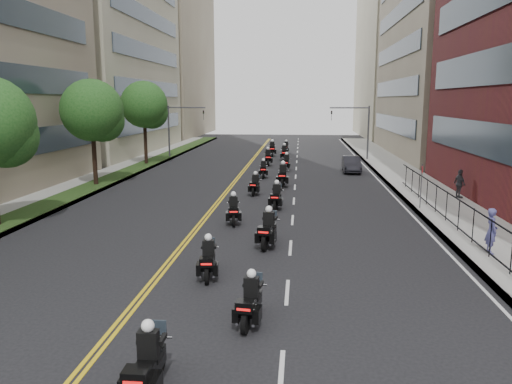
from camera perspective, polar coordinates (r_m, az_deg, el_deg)
ground at (r=12.72m, az=-12.52°, el=-19.02°), size 160.00×160.00×0.00m
sidewalk_right at (r=37.02m, az=18.22°, el=0.43°), size 4.00×90.00×0.15m
sidewalk_left at (r=39.25m, az=-18.32°, el=0.97°), size 4.00×90.00×0.15m
grass_strip at (r=38.93m, az=-17.24°, el=1.10°), size 2.00×90.00×0.04m
building_right_tan at (r=61.82m, az=23.07°, el=17.88°), size 15.11×28.00×30.00m
building_right_far at (r=90.57m, az=17.07°, el=14.36°), size 15.00×28.00×26.00m
building_left_mid at (r=64.75m, az=-19.36°, el=19.54°), size 16.11×28.00×34.00m
building_left_far at (r=92.38m, az=-11.34°, el=14.52°), size 16.00×28.00×26.00m
iron_fence at (r=24.30m, az=22.84°, el=-2.96°), size 0.05×28.00×1.50m
street_trees at (r=32.59m, az=-21.73°, el=7.87°), size 4.40×38.40×7.98m
traffic_signal_right at (r=52.91m, az=11.70°, el=7.57°), size 4.09×0.20×5.60m
traffic_signal_left at (r=54.18m, az=-8.97°, el=7.72°), size 4.09×0.20×5.60m
motorcycle_0 at (r=11.42m, az=-12.31°, el=-18.90°), size 0.51×2.24×1.65m
motorcycle_1 at (r=14.31m, az=-0.63°, el=-12.53°), size 0.62×2.11×1.56m
motorcycle_2 at (r=17.84m, az=-5.46°, el=-7.82°), size 0.60×2.13×1.58m
motorcycle_3 at (r=21.40m, az=1.40°, el=-4.44°), size 0.73×2.38×1.76m
motorcycle_4 at (r=25.32m, az=-2.58°, el=-2.20°), size 0.68×2.23×1.65m
motorcycle_5 at (r=28.78m, az=2.35°, el=-0.63°), size 0.58×2.27×1.67m
motorcycle_6 at (r=33.07m, az=-0.10°, el=0.76°), size 0.56×2.11×1.56m
motorcycle_7 at (r=36.19m, az=3.09°, el=1.79°), size 0.59×2.54×1.87m
motorcycle_8 at (r=40.27m, az=0.85°, el=2.52°), size 0.52×2.13×1.57m
motorcycle_9 at (r=44.45m, az=3.49°, el=3.30°), size 0.57×2.23×1.64m
motorcycle_10 at (r=47.92m, az=1.38°, el=3.90°), size 0.66×2.41×1.78m
motorcycle_11 at (r=51.94m, az=3.25°, el=4.41°), size 0.58×2.45×1.81m
motorcycle_12 at (r=55.80m, az=1.86°, el=4.87°), size 0.64×2.54×1.87m
motorcycle_13 at (r=58.96m, az=3.45°, el=5.05°), size 0.57×2.16×1.60m
parked_sedan at (r=44.19m, az=10.85°, el=3.13°), size 1.50×4.17×1.37m
pedestrian_a at (r=22.02m, az=25.31°, el=-4.04°), size 0.45×0.68×1.84m
pedestrian_c at (r=33.62m, az=22.24°, el=0.88°), size 0.72×1.13×1.79m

